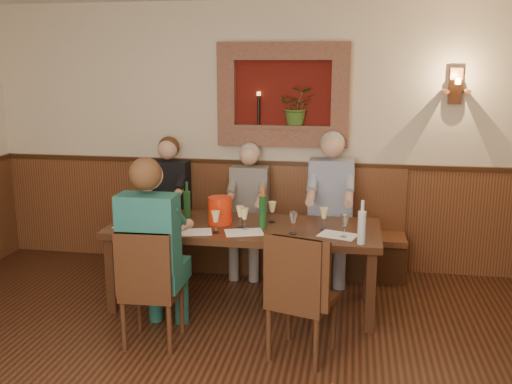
% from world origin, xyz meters
% --- Properties ---
extents(room_shell, '(6.04, 6.04, 2.82)m').
position_xyz_m(room_shell, '(0.00, 0.00, 1.89)').
color(room_shell, beige).
rests_on(room_shell, ground).
extents(wainscoting, '(6.02, 6.02, 1.15)m').
position_xyz_m(wainscoting, '(0.00, -0.00, 0.59)').
color(wainscoting, '#4F2B16').
rests_on(wainscoting, ground).
extents(wall_niche, '(1.36, 0.30, 1.06)m').
position_xyz_m(wall_niche, '(0.24, 2.94, 1.81)').
color(wall_niche, '#58120C').
rests_on(wall_niche, ground).
extents(wall_sconce, '(0.25, 0.20, 0.35)m').
position_xyz_m(wall_sconce, '(1.90, 2.93, 1.94)').
color(wall_sconce, '#4F2B16').
rests_on(wall_sconce, ground).
extents(dining_table, '(2.40, 0.90, 0.75)m').
position_xyz_m(dining_table, '(0.00, 1.85, 0.68)').
color(dining_table, '#33190F').
rests_on(dining_table, ground).
extents(bench, '(3.00, 0.45, 1.11)m').
position_xyz_m(bench, '(0.00, 2.79, 0.33)').
color(bench, '#381E0F').
rests_on(bench, ground).
extents(chair_near_left, '(0.44, 0.44, 0.95)m').
position_xyz_m(chair_near_left, '(-0.57, 0.99, 0.28)').
color(chair_near_left, '#33190F').
rests_on(chair_near_left, ground).
extents(chair_near_right, '(0.54, 0.54, 0.98)m').
position_xyz_m(chair_near_right, '(0.60, 0.98, 0.29)').
color(chair_near_right, '#33190F').
rests_on(chair_near_right, ground).
extents(person_bench_left, '(0.41, 0.51, 1.41)m').
position_xyz_m(person_bench_left, '(-0.99, 2.69, 0.58)').
color(person_bench_left, black).
rests_on(person_bench_left, ground).
extents(person_bench_mid, '(0.40, 0.48, 1.37)m').
position_xyz_m(person_bench_mid, '(-0.12, 2.69, 0.56)').
color(person_bench_mid, '#5F5A57').
rests_on(person_bench_mid, ground).
extents(person_bench_right, '(0.45, 0.56, 1.50)m').
position_xyz_m(person_bench_right, '(0.73, 2.69, 0.63)').
color(person_bench_right, navy).
rests_on(person_bench_right, ground).
extents(person_chair_front, '(0.45, 0.55, 1.49)m').
position_xyz_m(person_chair_front, '(-0.57, 1.07, 0.62)').
color(person_chair_front, '#163C50').
rests_on(person_chair_front, ground).
extents(spittoon_bucket, '(0.24, 0.24, 0.25)m').
position_xyz_m(spittoon_bucket, '(-0.23, 1.88, 0.87)').
color(spittoon_bucket, red).
rests_on(spittoon_bucket, dining_table).
extents(wine_bottle_green_a, '(0.07, 0.07, 0.37)m').
position_xyz_m(wine_bottle_green_a, '(0.18, 1.81, 0.90)').
color(wine_bottle_green_a, '#19471E').
rests_on(wine_bottle_green_a, dining_table).
extents(wine_bottle_green_b, '(0.07, 0.07, 0.35)m').
position_xyz_m(wine_bottle_green_b, '(-0.56, 1.97, 0.89)').
color(wine_bottle_green_b, '#19471E').
rests_on(wine_bottle_green_b, dining_table).
extents(water_bottle, '(0.08, 0.08, 0.36)m').
position_xyz_m(water_bottle, '(1.03, 1.49, 0.89)').
color(water_bottle, silver).
rests_on(water_bottle, dining_table).
extents(tasting_sheet_a, '(0.36, 0.32, 0.00)m').
position_xyz_m(tasting_sheet_a, '(-0.96, 1.62, 0.75)').
color(tasting_sheet_a, white).
rests_on(tasting_sheet_a, dining_table).
extents(tasting_sheet_b, '(0.38, 0.32, 0.00)m').
position_xyz_m(tasting_sheet_b, '(0.04, 1.64, 0.75)').
color(tasting_sheet_b, white).
rests_on(tasting_sheet_b, dining_table).
extents(tasting_sheet_c, '(0.36, 0.31, 0.00)m').
position_xyz_m(tasting_sheet_c, '(0.84, 1.69, 0.75)').
color(tasting_sheet_c, white).
rests_on(tasting_sheet_c, dining_table).
extents(tasting_sheet_d, '(0.35, 0.29, 0.00)m').
position_xyz_m(tasting_sheet_d, '(-0.38, 1.57, 0.75)').
color(tasting_sheet_d, white).
rests_on(tasting_sheet_d, dining_table).
extents(wine_glass_0, '(0.08, 0.08, 0.19)m').
position_xyz_m(wine_glass_0, '(-1.03, 1.66, 0.85)').
color(wine_glass_0, '#F8E494').
rests_on(wine_glass_0, dining_table).
extents(wine_glass_1, '(0.08, 0.08, 0.19)m').
position_xyz_m(wine_glass_1, '(-0.76, 1.92, 0.85)').
color(wine_glass_1, white).
rests_on(wine_glass_1, dining_table).
extents(wine_glass_2, '(0.08, 0.08, 0.19)m').
position_xyz_m(wine_glass_2, '(-0.60, 1.68, 0.85)').
color(wine_glass_2, '#F8E494').
rests_on(wine_glass_2, dining_table).
extents(wine_glass_3, '(0.08, 0.08, 0.19)m').
position_xyz_m(wine_glass_3, '(-0.30, 1.94, 0.85)').
color(wine_glass_3, white).
rests_on(wine_glass_3, dining_table).
extents(wine_glass_4, '(0.08, 0.08, 0.19)m').
position_xyz_m(wine_glass_4, '(0.03, 1.73, 0.85)').
color(wine_glass_4, '#F8E494').
rests_on(wine_glass_4, dining_table).
extents(wine_glass_5, '(0.08, 0.08, 0.19)m').
position_xyz_m(wine_glass_5, '(0.23, 2.00, 0.85)').
color(wine_glass_5, '#F8E494').
rests_on(wine_glass_5, dining_table).
extents(wine_glass_6, '(0.08, 0.08, 0.19)m').
position_xyz_m(wine_glass_6, '(0.46, 1.67, 0.85)').
color(wine_glass_6, white).
rests_on(wine_glass_6, dining_table).
extents(wine_glass_7, '(0.08, 0.08, 0.19)m').
position_xyz_m(wine_glass_7, '(0.71, 1.86, 0.85)').
color(wine_glass_7, '#F8E494').
rests_on(wine_glass_7, dining_table).
extents(wine_glass_8, '(0.08, 0.08, 0.19)m').
position_xyz_m(wine_glass_8, '(0.89, 1.64, 0.85)').
color(wine_glass_8, white).
rests_on(wine_glass_8, dining_table).
extents(wine_glass_9, '(0.08, 0.08, 0.19)m').
position_xyz_m(wine_glass_9, '(-0.20, 1.59, 0.85)').
color(wine_glass_9, '#F8E494').
rests_on(wine_glass_9, dining_table).
extents(wine_glass_10, '(0.08, 0.08, 0.19)m').
position_xyz_m(wine_glass_10, '(-0.02, 1.79, 0.85)').
color(wine_glass_10, '#F8E494').
rests_on(wine_glass_10, dining_table).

